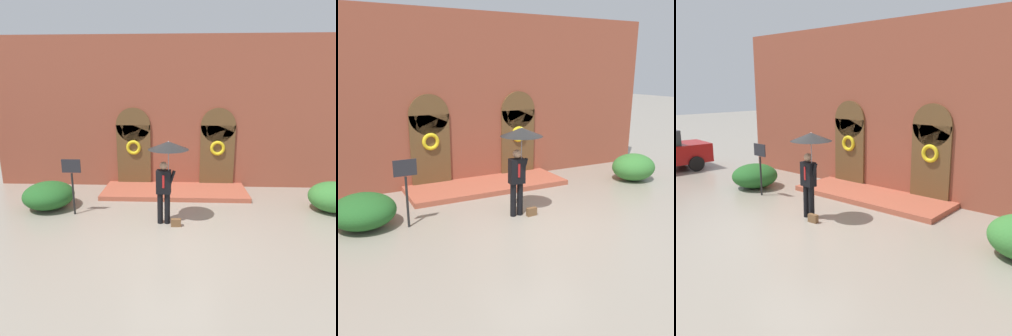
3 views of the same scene
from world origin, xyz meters
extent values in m
plane|color=gray|center=(0.00, 0.00, 0.00)|extent=(80.00, 80.00, 0.00)
cube|color=brown|center=(0.00, 4.20, 2.80)|extent=(14.00, 0.50, 5.60)
cube|color=brown|center=(-1.60, 3.91, 1.20)|extent=(1.30, 0.08, 2.40)
cylinder|color=brown|center=(-1.60, 3.91, 2.40)|extent=(1.30, 0.08, 1.30)
cube|color=brown|center=(1.60, 3.91, 1.20)|extent=(1.30, 0.08, 2.40)
cylinder|color=brown|center=(1.60, 3.91, 2.40)|extent=(1.30, 0.08, 1.30)
torus|color=yellow|center=(-1.60, 3.84, 1.55)|extent=(0.56, 0.12, 0.56)
torus|color=yellow|center=(1.60, 3.84, 1.55)|extent=(0.56, 0.12, 0.56)
cube|color=#AA523A|center=(0.00, 3.05, 0.08)|extent=(5.20, 1.80, 0.16)
cylinder|color=black|center=(-0.35, 0.51, 0.45)|extent=(0.16, 0.16, 0.90)
cylinder|color=black|center=(-0.15, 0.51, 0.45)|extent=(0.16, 0.16, 0.90)
cube|color=black|center=(-0.25, 0.51, 1.23)|extent=(0.41, 0.26, 0.66)
cube|color=#A51919|center=(-0.25, 0.38, 1.27)|extent=(0.06, 0.01, 0.36)
sphere|color=#A87A5B|center=(-0.25, 0.51, 1.69)|extent=(0.22, 0.22, 0.22)
cylinder|color=black|center=(-0.03, 0.51, 1.33)|extent=(0.22, 0.09, 0.46)
cylinder|color=gray|center=(-0.12, 0.51, 1.65)|extent=(0.02, 0.02, 0.98)
cone|color=black|center=(-0.12, 0.51, 2.25)|extent=(1.10, 1.10, 0.22)
cone|color=white|center=(-0.12, 0.51, 2.27)|extent=(0.61, 0.61, 0.20)
cube|color=brown|center=(0.10, 0.31, 0.11)|extent=(0.29, 0.14, 0.22)
cylinder|color=black|center=(-3.01, 1.02, 0.65)|extent=(0.06, 0.06, 1.30)
cube|color=#232328|center=(-3.01, 1.02, 1.52)|extent=(0.56, 0.03, 0.40)
ellipsoid|color=#235B23|center=(-3.99, 1.50, 0.42)|extent=(1.59, 1.58, 0.84)
ellipsoid|color=#387A33|center=(4.99, 1.61, 0.47)|extent=(1.53, 1.34, 0.93)
camera|label=1|loc=(0.21, -7.36, 3.68)|focal=32.00mm
camera|label=2|loc=(-4.68, -7.77, 3.81)|focal=40.00mm
camera|label=3|loc=(6.79, -6.36, 3.53)|focal=40.00mm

